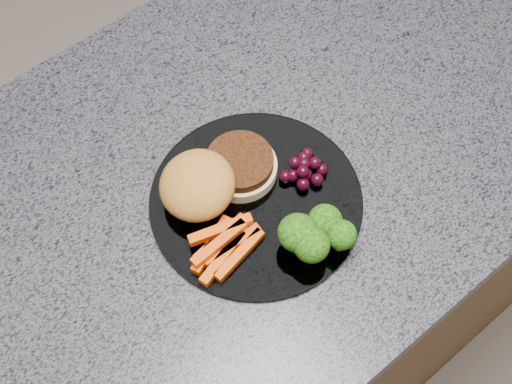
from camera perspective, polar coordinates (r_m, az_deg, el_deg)
island_cabinet at (r=1.33m, az=0.73°, el=-7.26°), size 1.20×0.60×0.86m
countertop at (r=0.93m, az=1.03°, el=3.20°), size 1.20×0.60×0.04m
plate at (r=0.87m, az=0.00°, el=-0.74°), size 0.26×0.26×0.01m
burger at (r=0.85m, az=-3.47°, el=0.98°), size 0.17×0.11×0.05m
carrot_sticks at (r=0.83m, az=-2.60°, el=-4.24°), size 0.10×0.06×0.02m
broccoli at (r=0.81m, az=4.72°, el=-3.37°), size 0.08×0.07×0.06m
grape_bunch at (r=0.87m, az=3.89°, el=1.90°), size 0.06×0.05×0.03m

